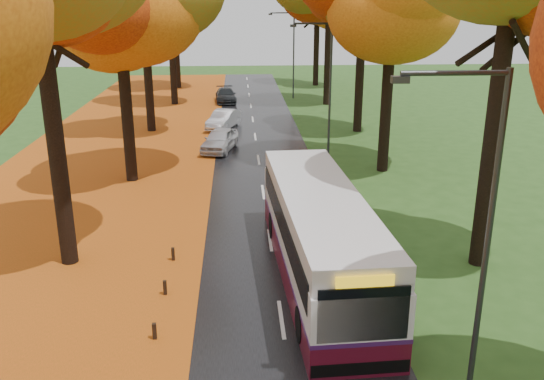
{
  "coord_description": "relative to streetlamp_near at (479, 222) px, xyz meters",
  "views": [
    {
      "loc": [
        -1.22,
        -3.24,
        9.33
      ],
      "look_at": [
        0.0,
        16.7,
        2.6
      ],
      "focal_mm": 38.0,
      "sensor_mm": 36.0,
      "label": 1
    }
  ],
  "objects": [
    {
      "name": "road",
      "position": [
        -3.95,
        17.0,
        -4.69
      ],
      "size": [
        6.5,
        90.0,
        0.04
      ],
      "primitive_type": "cube",
      "color": "black",
      "rests_on": "ground"
    },
    {
      "name": "centre_line",
      "position": [
        -3.95,
        17.0,
        -4.67
      ],
      "size": [
        0.12,
        90.0,
        0.01
      ],
      "primitive_type": "cube",
      "color": "silver",
      "rests_on": "road"
    },
    {
      "name": "leaf_verge",
      "position": [
        -12.95,
        17.0,
        -4.7
      ],
      "size": [
        12.0,
        90.0,
        0.02
      ],
      "primitive_type": "cube",
      "color": "#7E400B",
      "rests_on": "ground"
    },
    {
      "name": "leaf_drift",
      "position": [
        -7.0,
        17.0,
        -4.67
      ],
      "size": [
        0.9,
        90.0,
        0.01
      ],
      "primitive_type": "cube",
      "color": "#C04D13",
      "rests_on": "road"
    },
    {
      "name": "streetlamp_near",
      "position": [
        0.0,
        0.0,
        0.0
      ],
      "size": [
        2.45,
        0.18,
        8.0
      ],
      "color": "#333538",
      "rests_on": "ground"
    },
    {
      "name": "streetlamp_mid",
      "position": [
        0.0,
        22.0,
        0.0
      ],
      "size": [
        2.45,
        0.18,
        8.0
      ],
      "color": "#333538",
      "rests_on": "ground"
    },
    {
      "name": "streetlamp_far",
      "position": [
        0.0,
        44.0,
        0.0
      ],
      "size": [
        2.45,
        0.18,
        8.0
      ],
      "color": "#333538",
      "rests_on": "ground"
    },
    {
      "name": "bus",
      "position": [
        -2.43,
        6.79,
        -3.07
      ],
      "size": [
        3.2,
        11.73,
        3.06
      ],
      "rotation": [
        0.0,
        0.0,
        0.05
      ],
      "color": "#4D0C1C",
      "rests_on": "road"
    },
    {
      "name": "car_white",
      "position": [
        -6.3,
        24.31,
        -3.97
      ],
      "size": [
        2.68,
        4.43,
        1.41
      ],
      "primitive_type": "imported",
      "rotation": [
        0.0,
        0.0,
        -0.26
      ],
      "color": "#BBBABF",
      "rests_on": "road"
    },
    {
      "name": "car_silver",
      "position": [
        -6.18,
        30.82,
        -4.0
      ],
      "size": [
        2.71,
        4.36,
        1.36
      ],
      "primitive_type": "imported",
      "rotation": [
        0.0,
        0.0,
        -0.34
      ],
      "color": "#ABAEB4",
      "rests_on": "road"
    },
    {
      "name": "car_dark",
      "position": [
        -6.2,
        41.97,
        -4.04
      ],
      "size": [
        2.08,
        4.5,
        1.27
      ],
      "primitive_type": "imported",
      "rotation": [
        0.0,
        0.0,
        0.07
      ],
      "color": "black",
      "rests_on": "road"
    }
  ]
}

